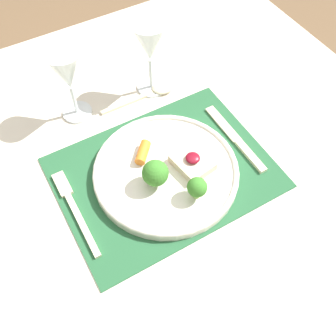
# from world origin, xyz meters

# --- Properties ---
(ground_plane) EXTENTS (8.00, 8.00, 0.00)m
(ground_plane) POSITION_xyz_m (0.00, 0.00, 0.00)
(ground_plane) COLOR brown
(dining_table) EXTENTS (1.13, 1.10, 0.73)m
(dining_table) POSITION_xyz_m (0.00, 0.00, 0.63)
(dining_table) COLOR beige
(dining_table) RESTS_ON ground_plane
(placemat) EXTENTS (0.42, 0.32, 0.00)m
(placemat) POSITION_xyz_m (0.00, 0.00, 0.73)
(placemat) COLOR #235633
(placemat) RESTS_ON dining_table
(dinner_plate) EXTENTS (0.29, 0.29, 0.08)m
(dinner_plate) POSITION_xyz_m (0.00, -0.01, 0.74)
(dinner_plate) COLOR silver
(dinner_plate) RESTS_ON placemat
(fork) EXTENTS (0.02, 0.20, 0.01)m
(fork) POSITION_xyz_m (-0.19, 0.02, 0.73)
(fork) COLOR beige
(fork) RESTS_ON placemat
(knife) EXTENTS (0.02, 0.20, 0.01)m
(knife) POSITION_xyz_m (0.17, -0.01, 0.73)
(knife) COLOR beige
(knife) RESTS_ON placemat
(spoon) EXTENTS (0.19, 0.04, 0.02)m
(spoon) POSITION_xyz_m (0.10, 0.21, 0.73)
(spoon) COLOR beige
(spoon) RESTS_ON dining_table
(wine_glass_near) EXTENTS (0.08, 0.08, 0.18)m
(wine_glass_near) POSITION_xyz_m (0.09, 0.23, 0.85)
(wine_glass_near) COLOR white
(wine_glass_near) RESTS_ON dining_table
(wine_glass_far) EXTENTS (0.08, 0.08, 0.17)m
(wine_glass_far) POSITION_xyz_m (-0.09, 0.24, 0.84)
(wine_glass_far) COLOR white
(wine_glass_far) RESTS_ON dining_table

